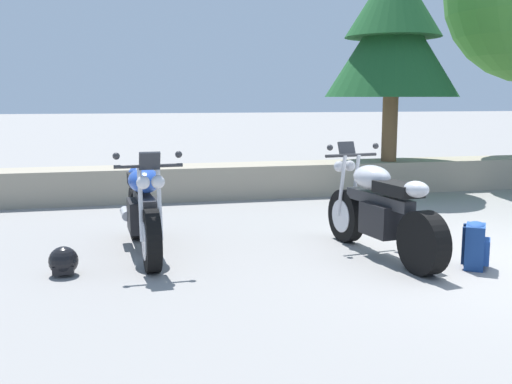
{
  "coord_description": "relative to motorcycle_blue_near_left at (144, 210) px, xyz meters",
  "views": [
    {
      "loc": [
        -4.24,
        -5.15,
        1.69
      ],
      "look_at": [
        -2.71,
        1.2,
        0.65
      ],
      "focal_mm": 41.99,
      "sensor_mm": 36.0,
      "label": 1
    }
  ],
  "objects": [
    {
      "name": "motorcycle_silver_centre",
      "position": [
        2.45,
        -0.66,
        0.0
      ],
      "size": [
        0.73,
        2.06,
        1.18
      ],
      "color": "black",
      "rests_on": "ground"
    },
    {
      "name": "stone_wall",
      "position": [
        3.94,
        3.51,
        -0.21
      ],
      "size": [
        36.0,
        0.8,
        0.55
      ],
      "primitive_type": "cube",
      "color": "gray",
      "rests_on": "ground"
    },
    {
      "name": "motorcycle_blue_near_left",
      "position": [
        0.0,
        0.0,
        0.0
      ],
      "size": [
        0.67,
        2.07,
        1.18
      ],
      "color": "black",
      "rests_on": "ground"
    },
    {
      "name": "rider_backpack",
      "position": [
        3.17,
        -1.33,
        -0.24
      ],
      "size": [
        0.34,
        0.35,
        0.47
      ],
      "color": "navy",
      "rests_on": "ground"
    },
    {
      "name": "rider_helmet",
      "position": [
        -0.8,
        -0.63,
        -0.35
      ],
      "size": [
        0.28,
        0.28,
        0.28
      ],
      "color": "black",
      "rests_on": "ground"
    },
    {
      "name": "pine_tree_far_left",
      "position": [
        4.52,
        3.41,
        2.33
      ],
      "size": [
        2.33,
        2.33,
        3.51
      ],
      "color": "brown",
      "rests_on": "stone_wall"
    }
  ]
}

